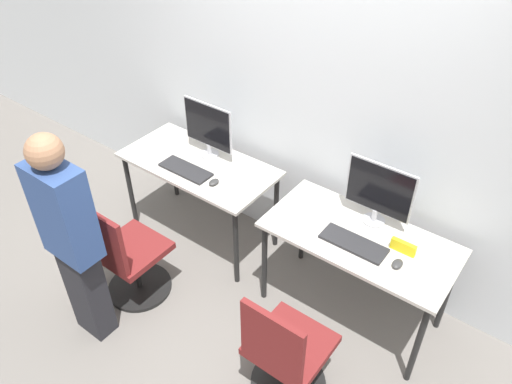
# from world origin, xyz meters

# --- Properties ---
(ground_plane) EXTENTS (20.00, 20.00, 0.00)m
(ground_plane) POSITION_xyz_m (0.00, 0.00, 0.00)
(ground_plane) COLOR slate
(wall_back) EXTENTS (12.00, 0.05, 2.80)m
(wall_back) POSITION_xyz_m (0.00, 0.74, 1.40)
(wall_back) COLOR silver
(wall_back) RESTS_ON ground_plane
(desk_left) EXTENTS (1.24, 0.61, 0.74)m
(desk_left) POSITION_xyz_m (-0.70, 0.31, 0.65)
(desk_left) COLOR #BCB7AD
(desk_left) RESTS_ON ground_plane
(monitor_left) EXTENTS (0.45, 0.15, 0.45)m
(monitor_left) POSITION_xyz_m (-0.70, 0.45, 0.98)
(monitor_left) COLOR #B2B2B7
(monitor_left) RESTS_ON desk_left
(keyboard_left) EXTENTS (0.43, 0.16, 0.02)m
(keyboard_left) POSITION_xyz_m (-0.70, 0.17, 0.75)
(keyboard_left) COLOR #262628
(keyboard_left) RESTS_ON desk_left
(mouse_left) EXTENTS (0.06, 0.09, 0.03)m
(mouse_left) POSITION_xyz_m (-0.42, 0.17, 0.75)
(mouse_left) COLOR #333333
(mouse_left) RESTS_ON desk_left
(office_chair_left) EXTENTS (0.48, 0.48, 0.88)m
(office_chair_left) POSITION_xyz_m (-0.68, -0.51, 0.36)
(office_chair_left) COLOR black
(office_chair_left) RESTS_ON ground_plane
(person_left) EXTENTS (0.36, 0.21, 1.58)m
(person_left) POSITION_xyz_m (-0.66, -0.88, 0.86)
(person_left) COLOR #232328
(person_left) RESTS_ON ground_plane
(desk_right) EXTENTS (1.24, 0.61, 0.74)m
(desk_right) POSITION_xyz_m (0.70, 0.31, 0.65)
(desk_right) COLOR #BCB7AD
(desk_right) RESTS_ON ground_plane
(monitor_right) EXTENTS (0.45, 0.15, 0.45)m
(monitor_right) POSITION_xyz_m (0.70, 0.50, 0.98)
(monitor_right) COLOR #B2B2B7
(monitor_right) RESTS_ON desk_right
(keyboard_right) EXTENTS (0.43, 0.16, 0.02)m
(keyboard_right) POSITION_xyz_m (0.70, 0.21, 0.75)
(keyboard_right) COLOR #262628
(keyboard_right) RESTS_ON desk_right
(mouse_right) EXTENTS (0.06, 0.09, 0.03)m
(mouse_right) POSITION_xyz_m (1.00, 0.21, 0.75)
(mouse_right) COLOR #333333
(mouse_right) RESTS_ON desk_right
(office_chair_right) EXTENTS (0.48, 0.48, 0.88)m
(office_chair_right) POSITION_xyz_m (0.68, -0.50, 0.36)
(office_chair_right) COLOR black
(office_chair_right) RESTS_ON ground_plane
(placard_right) EXTENTS (0.16, 0.03, 0.08)m
(placard_right) POSITION_xyz_m (0.97, 0.34, 0.78)
(placard_right) COLOR yellow
(placard_right) RESTS_ON desk_right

